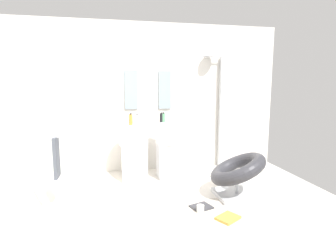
# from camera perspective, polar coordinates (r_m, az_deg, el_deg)

# --- Properties ---
(ground_plane) EXTENTS (4.80, 3.60, 0.04)m
(ground_plane) POSITION_cam_1_polar(r_m,az_deg,el_deg) (3.48, -0.67, -17.46)
(ground_plane) COLOR silver
(rear_partition) EXTENTS (4.80, 0.10, 2.60)m
(rear_partition) POSITION_cam_1_polar(r_m,az_deg,el_deg) (4.76, -4.40, 6.04)
(rear_partition) COLOR silver
(rear_partition) RESTS_ON ground_plane
(pedestal_sink_left) EXTENTS (0.47, 0.47, 1.01)m
(pedestal_sink_left) POSITION_cam_1_polar(r_m,az_deg,el_deg) (4.33, -7.35, -5.07)
(pedestal_sink_left) COLOR white
(pedestal_sink_left) RESTS_ON ground_plane
(pedestal_sink_right) EXTENTS (0.47, 0.47, 1.01)m
(pedestal_sink_right) POSITION_cam_1_polar(r_m,az_deg,el_deg) (4.41, 0.40, -4.75)
(pedestal_sink_right) COLOR white
(pedestal_sink_right) RESTS_ON ground_plane
(vanity_mirror_left) EXTENTS (0.22, 0.03, 0.66)m
(vanity_mirror_left) POSITION_cam_1_polar(r_m,az_deg,el_deg) (4.66, -7.98, 7.69)
(vanity_mirror_left) COLOR #8C9EA8
(vanity_mirror_right) EXTENTS (0.22, 0.03, 0.66)m
(vanity_mirror_right) POSITION_cam_1_polar(r_m,az_deg,el_deg) (4.73, -0.72, 7.78)
(vanity_mirror_right) COLOR #8C9EA8
(shower_column) EXTENTS (0.49, 0.24, 2.05)m
(shower_column) POSITION_cam_1_polar(r_m,az_deg,el_deg) (5.01, 11.61, 3.49)
(shower_column) COLOR #B7BABF
(shower_column) RESTS_ON ground_plane
(lounge_chair) EXTENTS (1.01, 1.01, 0.65)m
(lounge_chair) POSITION_cam_1_polar(r_m,az_deg,el_deg) (3.76, 14.72, -9.62)
(lounge_chair) COLOR #B7BABF
(lounge_chair) RESTS_ON ground_plane
(towel_rack) EXTENTS (0.37, 0.22, 0.95)m
(towel_rack) POSITION_cam_1_polar(r_m,az_deg,el_deg) (3.51, -23.36, -6.61)
(towel_rack) COLOR #B7BABF
(towel_rack) RESTS_ON ground_plane
(area_rug) EXTENTS (1.01, 0.83, 0.01)m
(area_rug) POSITION_cam_1_polar(r_m,az_deg,el_deg) (3.31, 7.49, -18.45)
(area_rug) COLOR beige
(area_rug) RESTS_ON ground_plane
(magazine_charcoal) EXTENTS (0.30, 0.27, 0.02)m
(magazine_charcoal) POSITION_cam_1_polar(r_m,az_deg,el_deg) (3.46, 7.19, -16.91)
(magazine_charcoal) COLOR #38383D
(magazine_charcoal) RESTS_ON area_rug
(magazine_ochre) EXTENTS (0.32, 0.29, 0.03)m
(magazine_ochre) POSITION_cam_1_polar(r_m,az_deg,el_deg) (3.25, 12.78, -18.75)
(magazine_ochre) COLOR gold
(magazine_ochre) RESTS_ON area_rug
(coffee_mug) EXTENTS (0.09, 0.09, 0.09)m
(coffee_mug) POSITION_cam_1_polar(r_m,az_deg,el_deg) (3.33, 7.00, -17.33)
(coffee_mug) COLOR white
(coffee_mug) RESTS_ON area_rug
(soap_bottle_blue) EXTENTS (0.04, 0.04, 0.13)m
(soap_bottle_blue) POSITION_cam_1_polar(r_m,az_deg,el_deg) (4.38, -8.26, 1.45)
(soap_bottle_blue) COLOR #4C72B7
(soap_bottle_blue) RESTS_ON pedestal_sink_left
(soap_bottle_green) EXTENTS (0.06, 0.06, 0.16)m
(soap_bottle_green) POSITION_cam_1_polar(r_m,az_deg,el_deg) (4.42, -0.98, 1.82)
(soap_bottle_green) COLOR #59996B
(soap_bottle_green) RESTS_ON pedestal_sink_right
(soap_bottle_amber) EXTENTS (0.06, 0.06, 0.18)m
(soap_bottle_amber) POSITION_cam_1_polar(r_m,az_deg,el_deg) (4.11, -8.03, 1.37)
(soap_bottle_amber) COLOR #C68C38
(soap_bottle_amber) RESTS_ON pedestal_sink_left
(soap_bottle_black) EXTENTS (0.05, 0.05, 0.16)m
(soap_bottle_black) POSITION_cam_1_polar(r_m,az_deg,el_deg) (4.42, -1.46, 1.80)
(soap_bottle_black) COLOR black
(soap_bottle_black) RESTS_ON pedestal_sink_right
(soap_bottle_white) EXTENTS (0.04, 0.04, 0.15)m
(soap_bottle_white) POSITION_cam_1_polar(r_m,az_deg,el_deg) (4.40, -6.66, 1.63)
(soap_bottle_white) COLOR white
(soap_bottle_white) RESTS_ON pedestal_sink_left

